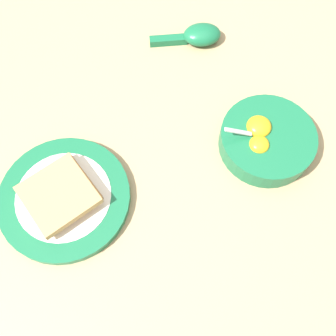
{
  "coord_description": "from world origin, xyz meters",
  "views": [
    {
      "loc": [
        -0.39,
        0.05,
        0.65
      ],
      "look_at": [
        -0.11,
        -0.0,
        0.02
      ],
      "focal_mm": 42.0,
      "sensor_mm": 36.0,
      "label": 1
    }
  ],
  "objects_px": {
    "toast_plate": "(64,198)",
    "soup_spoon": "(198,35)",
    "egg_bowl": "(267,140)",
    "toast_sandwich": "(59,194)"
  },
  "relations": [
    {
      "from": "toast_sandwich",
      "to": "soup_spoon",
      "type": "relative_size",
      "value": 0.99
    },
    {
      "from": "toast_plate",
      "to": "toast_sandwich",
      "type": "height_order",
      "value": "toast_sandwich"
    },
    {
      "from": "toast_plate",
      "to": "toast_sandwich",
      "type": "bearing_deg",
      "value": 108.36
    },
    {
      "from": "toast_sandwich",
      "to": "soup_spoon",
      "type": "height_order",
      "value": "toast_sandwich"
    },
    {
      "from": "egg_bowl",
      "to": "toast_plate",
      "type": "height_order",
      "value": "egg_bowl"
    },
    {
      "from": "egg_bowl",
      "to": "toast_sandwich",
      "type": "distance_m",
      "value": 0.38
    },
    {
      "from": "egg_bowl",
      "to": "soup_spoon",
      "type": "distance_m",
      "value": 0.28
    },
    {
      "from": "toast_plate",
      "to": "toast_sandwich",
      "type": "relative_size",
      "value": 1.52
    },
    {
      "from": "egg_bowl",
      "to": "toast_plate",
      "type": "bearing_deg",
      "value": 96.23
    },
    {
      "from": "toast_plate",
      "to": "soup_spoon",
      "type": "xyz_separation_m",
      "value": [
        0.31,
        -0.3,
        0.01
      ]
    }
  ]
}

